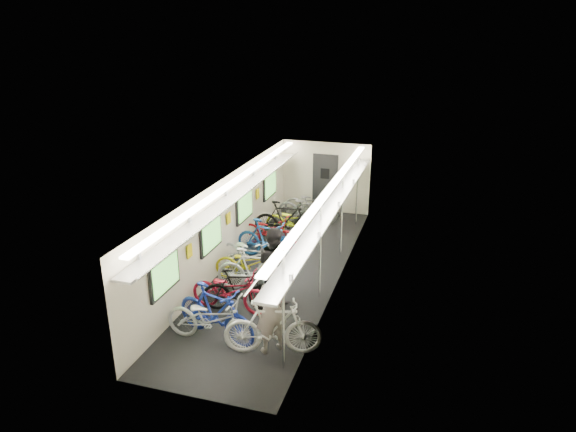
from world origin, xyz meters
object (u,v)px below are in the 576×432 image
Objects in this scene: bicycle_1 at (216,313)px; passenger_mid at (274,265)px; backpack at (274,292)px; passenger_near at (271,309)px; bicycle_0 at (211,319)px.

passenger_mid reaches higher than bicycle_1.
passenger_mid is 2.04m from backpack.
passenger_near is at bearing -76.93° from bicycle_1.
backpack is at bearing 162.73° from passenger_near.
bicycle_1 is 1.44m from backpack.
passenger_mid is at bearing -14.43° from bicycle_0.
passenger_mid is (-0.58, 1.92, -0.02)m from passenger_near.
bicycle_1 is at bearing -48.13° from passenger_near.
bicycle_1 is 1.07× the size of passenger_near.
passenger_near is 4.78× the size of backpack.
bicycle_1 is (0.02, 0.16, 0.06)m from bicycle_0.
passenger_mid reaches higher than bicycle_0.
passenger_near is 2.01m from passenger_mid.
bicycle_0 is 1.50m from backpack.
backpack is at bearing -75.44° from bicycle_1.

